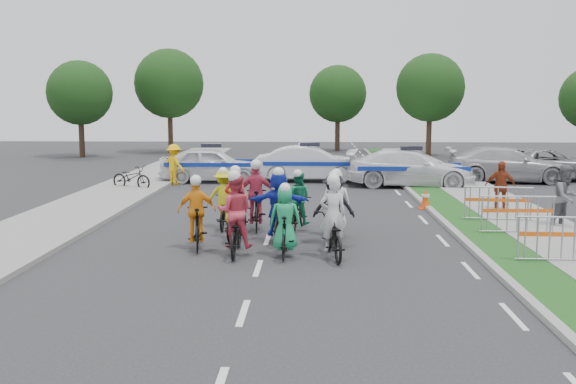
{
  "coord_description": "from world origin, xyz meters",
  "views": [
    {
      "loc": [
        1.18,
        -13.61,
        3.61
      ],
      "look_at": [
        0.49,
        4.21,
        1.1
      ],
      "focal_mm": 40.0,
      "sensor_mm": 36.0,
      "label": 1
    }
  ],
  "objects_px": {
    "spectator_1": "(566,197)",
    "rider_9": "(256,203)",
    "cone_1": "(433,181)",
    "spectator_2": "(500,187)",
    "rider_5": "(279,211)",
    "rider_10": "(224,204)",
    "parked_bike": "(131,177)",
    "tree_0": "(80,93)",
    "civilian_suv": "(546,164)",
    "tree_3": "(169,84)",
    "rider_7": "(336,210)",
    "civilian_sedan": "(507,165)",
    "rider_6": "(236,214)",
    "rider_1": "(285,228)",
    "cone_0": "(425,199)",
    "rider_3": "(197,221)",
    "rider_4": "(334,216)",
    "tree_4": "(338,94)",
    "tree_1": "(430,88)",
    "police_car_2": "(411,168)",
    "rider_0": "(333,230)",
    "barrier_0": "(562,241)",
    "police_car_0": "(212,165)",
    "marshal_hiviz": "(174,164)",
    "barrier_1": "(517,216)"
  },
  "relations": [
    {
      "from": "rider_6",
      "to": "barrier_1",
      "type": "bearing_deg",
      "value": -168.77
    },
    {
      "from": "rider_9",
      "to": "civilian_suv",
      "type": "bearing_deg",
      "value": -140.12
    },
    {
      "from": "rider_6",
      "to": "tree_3",
      "type": "relative_size",
      "value": 0.27
    },
    {
      "from": "civilian_suv",
      "to": "tree_3",
      "type": "xyz_separation_m",
      "value": [
        -21.07,
        15.44,
        4.15
      ]
    },
    {
      "from": "rider_10",
      "to": "cone_0",
      "type": "bearing_deg",
      "value": -151.17
    },
    {
      "from": "cone_1",
      "to": "rider_7",
      "type": "bearing_deg",
      "value": -114.79
    },
    {
      "from": "rider_7",
      "to": "rider_9",
      "type": "distance_m",
      "value": 2.37
    },
    {
      "from": "police_car_2",
      "to": "marshal_hiviz",
      "type": "height_order",
      "value": "marshal_hiviz"
    },
    {
      "from": "police_car_0",
      "to": "rider_9",
      "type": "bearing_deg",
      "value": -167.41
    },
    {
      "from": "tree_4",
      "to": "rider_1",
      "type": "bearing_deg",
      "value": -94.27
    },
    {
      "from": "rider_10",
      "to": "tree_3",
      "type": "height_order",
      "value": "tree_3"
    },
    {
      "from": "barrier_1",
      "to": "cone_1",
      "type": "bearing_deg",
      "value": 93.09
    },
    {
      "from": "civilian_suv",
      "to": "tree_3",
      "type": "distance_m",
      "value": 26.45
    },
    {
      "from": "parked_bike",
      "to": "tree_0",
      "type": "bearing_deg",
      "value": 50.01
    },
    {
      "from": "rider_7",
      "to": "tree_3",
      "type": "relative_size",
      "value": 0.25
    },
    {
      "from": "rider_3",
      "to": "spectator_2",
      "type": "bearing_deg",
      "value": -156.95
    },
    {
      "from": "spectator_1",
      "to": "rider_9",
      "type": "bearing_deg",
      "value": 150.17
    },
    {
      "from": "cone_0",
      "to": "cone_1",
      "type": "height_order",
      "value": "same"
    },
    {
      "from": "civilian_suv",
      "to": "spectator_2",
      "type": "height_order",
      "value": "spectator_2"
    },
    {
      "from": "cone_0",
      "to": "barrier_0",
      "type": "bearing_deg",
      "value": -77.56
    },
    {
      "from": "rider_3",
      "to": "barrier_0",
      "type": "relative_size",
      "value": 0.93
    },
    {
      "from": "civilian_sedan",
      "to": "spectator_1",
      "type": "relative_size",
      "value": 2.94
    },
    {
      "from": "rider_10",
      "to": "tree_4",
      "type": "xyz_separation_m",
      "value": [
        4.36,
        29.53,
        3.49
      ]
    },
    {
      "from": "cone_1",
      "to": "spectator_2",
      "type": "bearing_deg",
      "value": -78.18
    },
    {
      "from": "rider_6",
      "to": "police_car_2",
      "type": "distance_m",
      "value": 12.47
    },
    {
      "from": "rider_5",
      "to": "spectator_2",
      "type": "relative_size",
      "value": 1.15
    },
    {
      "from": "rider_7",
      "to": "civilian_suv",
      "type": "xyz_separation_m",
      "value": [
        10.25,
        13.04,
        0.01
      ]
    },
    {
      "from": "rider_10",
      "to": "rider_5",
      "type": "bearing_deg",
      "value": 133.14
    },
    {
      "from": "rider_6",
      "to": "spectator_1",
      "type": "distance_m",
      "value": 9.35
    },
    {
      "from": "cone_1",
      "to": "rider_10",
      "type": "bearing_deg",
      "value": -131.53
    },
    {
      "from": "rider_1",
      "to": "rider_5",
      "type": "height_order",
      "value": "rider_5"
    },
    {
      "from": "rider_7",
      "to": "tree_4",
      "type": "bearing_deg",
      "value": -89.16
    },
    {
      "from": "rider_0",
      "to": "tree_4",
      "type": "distance_m",
      "value": 33.18
    },
    {
      "from": "rider_0",
      "to": "police_car_0",
      "type": "height_order",
      "value": "rider_0"
    },
    {
      "from": "rider_6",
      "to": "spectator_1",
      "type": "height_order",
      "value": "rider_6"
    },
    {
      "from": "tree_4",
      "to": "police_car_2",
      "type": "bearing_deg",
      "value": -83.23
    },
    {
      "from": "tree_3",
      "to": "rider_0",
      "type": "bearing_deg",
      "value": -71.01
    },
    {
      "from": "spectator_1",
      "to": "marshal_hiviz",
      "type": "height_order",
      "value": "spectator_1"
    },
    {
      "from": "civilian_suv",
      "to": "tree_0",
      "type": "xyz_separation_m",
      "value": [
        -26.07,
        11.44,
        3.45
      ]
    },
    {
      "from": "spectator_2",
      "to": "cone_1",
      "type": "xyz_separation_m",
      "value": [
        -1.15,
        5.51,
        -0.51
      ]
    },
    {
      "from": "barrier_0",
      "to": "barrier_1",
      "type": "height_order",
      "value": "same"
    },
    {
      "from": "rider_3",
      "to": "civilian_suv",
      "type": "height_order",
      "value": "rider_3"
    },
    {
      "from": "rider_3",
      "to": "spectator_1",
      "type": "relative_size",
      "value": 1.0
    },
    {
      "from": "cone_1",
      "to": "cone_0",
      "type": "bearing_deg",
      "value": -103.43
    },
    {
      "from": "marshal_hiviz",
      "to": "cone_0",
      "type": "height_order",
      "value": "marshal_hiviz"
    },
    {
      "from": "rider_4",
      "to": "tree_4",
      "type": "relative_size",
      "value": 0.3
    },
    {
      "from": "rider_3",
      "to": "rider_5",
      "type": "distance_m",
      "value": 2.17
    },
    {
      "from": "rider_7",
      "to": "tree_0",
      "type": "height_order",
      "value": "tree_0"
    },
    {
      "from": "rider_0",
      "to": "civilian_sedan",
      "type": "xyz_separation_m",
      "value": [
        8.33,
        14.63,
        0.14
      ]
    },
    {
      "from": "civilian_sedan",
      "to": "tree_1",
      "type": "height_order",
      "value": "tree_1"
    }
  ]
}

